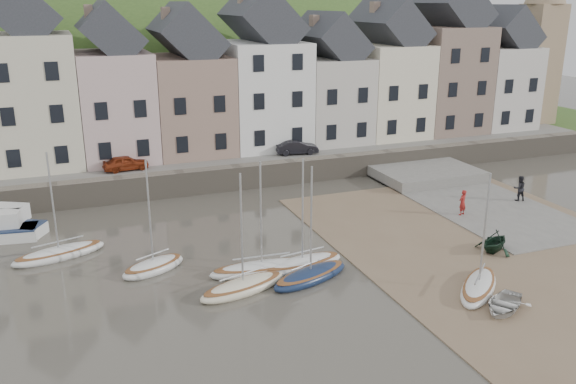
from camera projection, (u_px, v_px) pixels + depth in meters
name	position (u px, v px, depth m)	size (l,w,h in m)	color
ground	(330.00, 280.00, 30.87)	(160.00, 160.00, 0.00)	#423D34
quay_land	(194.00, 139.00, 59.08)	(90.00, 30.00, 1.50)	#375321
quay_street	(224.00, 158.00, 48.62)	(70.00, 7.00, 0.10)	slate
seawall	(237.00, 177.00, 45.70)	(70.00, 1.20, 1.80)	slate
beach	(502.00, 249.00, 34.62)	(18.00, 26.00, 0.06)	brown
slipway	(472.00, 200.00, 43.09)	(8.00, 18.00, 0.12)	slate
hillside	(125.00, 227.00, 87.98)	(134.40, 84.00, 84.00)	#375321
townhouse_terrace	(231.00, 81.00, 50.57)	(61.05, 8.00, 13.93)	silver
church_spire	(542.00, 29.00, 60.64)	(4.00, 4.00, 18.00)	#997F60
sailboat_0	(59.00, 253.00, 33.55)	(5.41, 2.94, 6.32)	silver
sailboat_1	(153.00, 266.00, 31.88)	(4.00, 2.95, 6.32)	silver
sailboat_2	(243.00, 286.00, 29.62)	(5.08, 2.81, 6.32)	beige
sailboat_3	(302.00, 264.00, 32.20)	(5.05, 2.19, 6.32)	silver
sailboat_4	(262.00, 268.00, 31.66)	(5.75, 1.84, 6.32)	silver
sailboat_5	(310.00, 275.00, 30.83)	(5.07, 3.07, 6.32)	#162545
sailboat_6	(479.00, 286.00, 29.64)	(4.56, 4.32, 6.32)	silver
motorboat_0	(2.00, 225.00, 36.88)	(5.70, 4.12, 1.70)	silver
rowboat_white	(504.00, 304.00, 27.69)	(2.06, 2.89, 0.60)	silver
rowboat_green	(494.00, 241.00, 34.08)	(2.10, 2.43, 1.28)	black
person_red	(463.00, 202.00, 39.73)	(0.63, 0.41, 1.73)	maroon
person_dark	(519.00, 188.00, 42.58)	(0.88, 0.69, 1.82)	black
car_left	(126.00, 163.00, 44.84)	(1.35, 3.35, 1.14)	maroon
car_right	(297.00, 147.00, 49.58)	(1.22, 3.50, 1.15)	black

